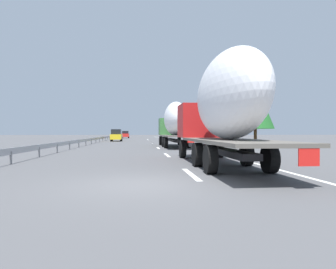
# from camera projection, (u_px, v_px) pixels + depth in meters

# --- Properties ---
(ground_plane) EXTENTS (260.00, 260.00, 0.00)m
(ground_plane) POSITION_uv_depth(u_px,v_px,m) (139.00, 142.00, 48.52)
(ground_plane) COLOR #4C4C4F
(lane_stripe_0) EXTENTS (3.20, 0.20, 0.01)m
(lane_stripe_0) POSITION_uv_depth(u_px,v_px,m) (191.00, 174.00, 10.87)
(lane_stripe_0) COLOR white
(lane_stripe_0) RESTS_ON ground_plane
(lane_stripe_1) EXTENTS (3.20, 0.20, 0.01)m
(lane_stripe_1) POSITION_uv_depth(u_px,v_px,m) (167.00, 155.00, 19.96)
(lane_stripe_1) COLOR white
(lane_stripe_1) RESTS_ON ground_plane
(lane_stripe_2) EXTENTS (3.20, 0.20, 0.01)m
(lane_stripe_2) POSITION_uv_depth(u_px,v_px,m) (158.00, 148.00, 29.00)
(lane_stripe_2) COLOR white
(lane_stripe_2) RESTS_ON ground_plane
(lane_stripe_3) EXTENTS (3.20, 0.20, 0.01)m
(lane_stripe_3) POSITION_uv_depth(u_px,v_px,m) (152.00, 143.00, 41.91)
(lane_stripe_3) COLOR white
(lane_stripe_3) RESTS_ON ground_plane
(lane_stripe_4) EXTENTS (3.20, 0.20, 0.01)m
(lane_stripe_4) POSITION_uv_depth(u_px,v_px,m) (152.00, 143.00, 42.75)
(lane_stripe_4) COLOR white
(lane_stripe_4) RESTS_ON ground_plane
(lane_stripe_5) EXTENTS (3.20, 0.20, 0.01)m
(lane_stripe_5) POSITION_uv_depth(u_px,v_px,m) (148.00, 140.00, 60.09)
(lane_stripe_5) COLOR white
(lane_stripe_5) RESTS_ON ground_plane
(lane_stripe_6) EXTENTS (3.20, 0.20, 0.01)m
(lane_stripe_6) POSITION_uv_depth(u_px,v_px,m) (147.00, 139.00, 64.25)
(lane_stripe_6) COLOR white
(lane_stripe_6) RESTS_ON ground_plane
(edge_line_right) EXTENTS (110.00, 0.20, 0.01)m
(edge_line_right) POSITION_uv_depth(u_px,v_px,m) (170.00, 141.00, 54.02)
(edge_line_right) COLOR white
(edge_line_right) RESTS_ON ground_plane
(truck_lead) EXTENTS (12.94, 2.55, 4.50)m
(truck_lead) POSITION_uv_depth(u_px,v_px,m) (174.00, 122.00, 31.47)
(truck_lead) COLOR #387038
(truck_lead) RESTS_ON ground_plane
(truck_trailing) EXTENTS (12.62, 2.55, 4.75)m
(truck_trailing) POSITION_uv_depth(u_px,v_px,m) (222.00, 106.00, 13.38)
(truck_trailing) COLOR #B21919
(truck_trailing) RESTS_ON ground_plane
(car_red_compact) EXTENTS (4.07, 1.80, 1.83)m
(car_red_compact) POSITION_uv_depth(u_px,v_px,m) (125.00, 134.00, 78.70)
(car_red_compact) COLOR red
(car_red_compact) RESTS_ON ground_plane
(car_yellow_coupe) EXTENTS (4.65, 1.80, 1.99)m
(car_yellow_coupe) POSITION_uv_depth(u_px,v_px,m) (116.00, 135.00, 51.34)
(car_yellow_coupe) COLOR gold
(car_yellow_coupe) RESTS_ON ground_plane
(road_sign) EXTENTS (0.10, 0.90, 3.01)m
(road_sign) POSITION_uv_depth(u_px,v_px,m) (177.00, 129.00, 54.67)
(road_sign) COLOR gray
(road_sign) RESTS_ON ground_plane
(tree_0) EXTENTS (3.81, 3.81, 5.04)m
(tree_0) POSITION_uv_depth(u_px,v_px,m) (193.00, 123.00, 55.29)
(tree_0) COLOR #472D19
(tree_0) RESTS_ON ground_plane
(tree_1) EXTENTS (3.67, 3.67, 6.45)m
(tree_1) POSITION_uv_depth(u_px,v_px,m) (255.00, 106.00, 30.29)
(tree_1) COLOR #472D19
(tree_1) RESTS_ON ground_plane
(tree_2) EXTENTS (3.26, 3.26, 5.86)m
(tree_2) POSITION_uv_depth(u_px,v_px,m) (197.00, 120.00, 55.67)
(tree_2) COLOR #472D19
(tree_2) RESTS_ON ground_plane
(tree_3) EXTENTS (2.61, 2.61, 5.81)m
(tree_3) POSITION_uv_depth(u_px,v_px,m) (227.00, 115.00, 37.21)
(tree_3) COLOR #472D19
(tree_3) RESTS_ON ground_plane
(tree_4) EXTENTS (3.03, 3.03, 5.94)m
(tree_4) POSITION_uv_depth(u_px,v_px,m) (185.00, 124.00, 82.11)
(tree_4) COLOR #472D19
(tree_4) RESTS_ON ground_plane
(tree_5) EXTENTS (3.21, 3.21, 5.17)m
(tree_5) POSITION_uv_depth(u_px,v_px,m) (189.00, 123.00, 62.44)
(tree_5) COLOR #472D19
(tree_5) RESTS_ON ground_plane
(guardrail_median) EXTENTS (94.00, 0.10, 0.76)m
(guardrail_median) POSITION_uv_depth(u_px,v_px,m) (103.00, 138.00, 50.92)
(guardrail_median) COLOR #9EA0A5
(guardrail_median) RESTS_ON ground_plane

